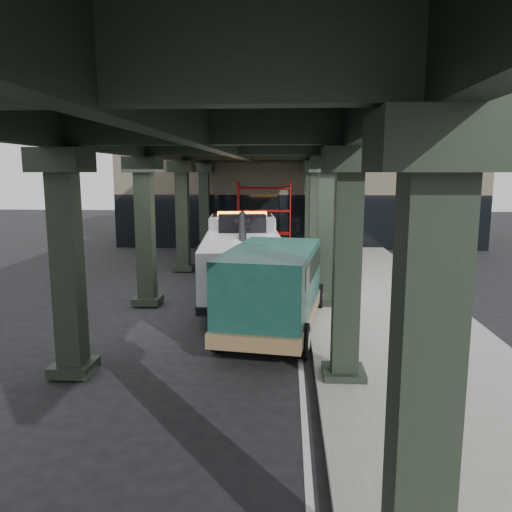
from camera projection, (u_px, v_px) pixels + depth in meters
The scene contains 8 objects.
ground at pixel (241, 324), 14.94m from camera, with size 90.00×90.00×0.00m, color black.
sidewalk at pixel (381, 307), 16.61m from camera, with size 5.00×40.00×0.15m, color gray.
lane_stripe at pixel (297, 307), 16.80m from camera, with size 0.12×38.00×0.01m, color silver.
viaduct at pixel (234, 142), 16.03m from camera, with size 7.40×32.00×6.40m.
building at pixel (297, 180), 33.83m from camera, with size 22.00×10.00×8.00m, color #C6B793.
scaffolding at pixel (264, 214), 29.00m from camera, with size 3.08×0.88×4.00m.
tow_truck at pixel (243, 254), 18.55m from camera, with size 3.47×9.57×3.07m.
towed_van at pixel (274, 286), 14.09m from camera, with size 3.16×6.31×2.45m.
Camera 1 is at (1.35, -14.33, 4.50)m, focal length 35.00 mm.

